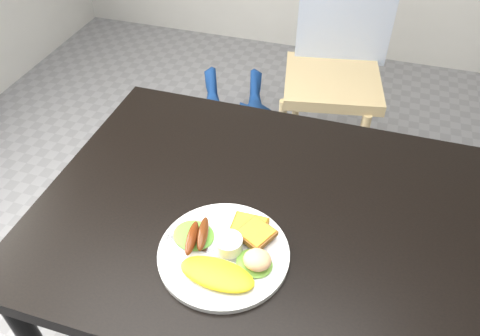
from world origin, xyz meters
The scene contains 14 objects.
dining_table centered at (0.00, 0.00, 0.73)m, with size 1.20×0.80×0.04m, color black.
dining_chair centered at (-0.03, 1.10, 0.45)m, with size 0.42×0.42×0.05m, color tan.
person centered at (-0.39, 0.78, 0.67)m, with size 0.48×0.32×1.34m, color navy.
plate centered at (-0.11, -0.15, 0.76)m, with size 0.29×0.29×0.01m, color white.
lettuce_left centered at (-0.19, -0.13, 0.77)m, with size 0.09×0.09×0.01m, color #619333.
lettuce_right centered at (-0.04, -0.16, 0.77)m, with size 0.08×0.07×0.01m, color #559531.
omelette centered at (-0.10, -0.22, 0.77)m, with size 0.16×0.08×0.02m, color yellow.
sausage_a centered at (-0.18, -0.15, 0.78)m, with size 0.02×0.09×0.02m, color #5D2A01.
sausage_b centered at (-0.17, -0.13, 0.78)m, with size 0.02×0.09×0.02m, color #5A220C.
ramekin centered at (-0.10, -0.14, 0.78)m, with size 0.06×0.06×0.03m, color white.
toast_a centered at (-0.08, -0.08, 0.77)m, with size 0.08×0.08×0.01m, color olive.
toast_b centered at (-0.05, -0.10, 0.78)m, with size 0.07×0.07×0.01m, color #94621A.
potato_salad centered at (-0.03, -0.17, 0.79)m, with size 0.06×0.06×0.03m, color #F7F4B0.
fork centered at (-0.16, -0.16, 0.76)m, with size 0.18×0.01×0.00m, color #ADAFB7.
Camera 1 is at (0.10, -0.74, 1.57)m, focal length 35.00 mm.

